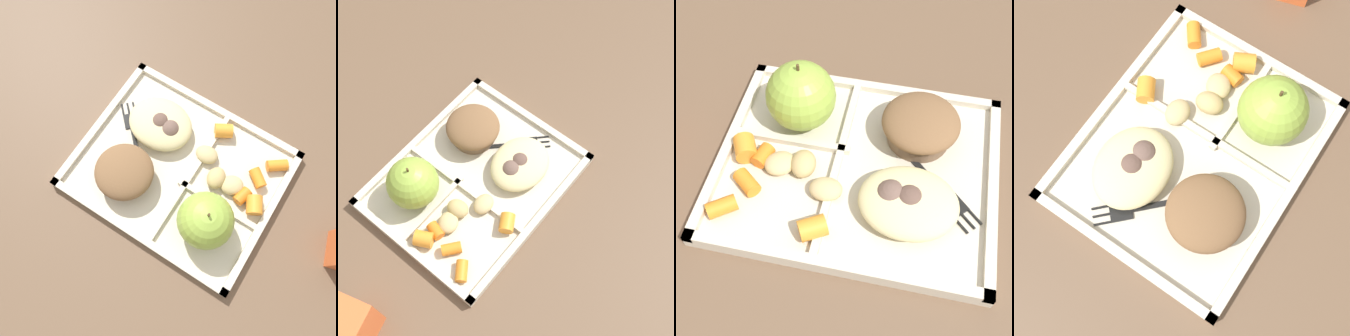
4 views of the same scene
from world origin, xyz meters
TOP-DOWN VIEW (x-y plane):
  - ground at (0.00, 0.00)m, footprint 6.00×6.00m
  - lunch_tray at (-0.00, 0.00)m, footprint 0.34×0.27m
  - green_apple at (-0.08, 0.06)m, footprint 0.09×0.09m
  - bran_muffin at (0.07, 0.06)m, footprint 0.10×0.10m
  - carrot_slice_near_corner at (-0.11, -0.01)m, footprint 0.03×0.03m
  - carrot_slice_large at (-0.14, -0.01)m, footprint 0.04×0.04m
  - carrot_slice_small at (-0.14, -0.09)m, footprint 0.04×0.04m
  - carrot_slice_back at (-0.12, -0.06)m, footprint 0.04×0.03m
  - carrot_slice_tilted at (-0.03, -0.10)m, footprint 0.04×0.04m
  - potato_chunk_corner at (-0.09, -0.02)m, footprint 0.05×0.05m
  - potato_chunk_wedge at (-0.03, -0.05)m, footprint 0.04×0.03m
  - potato_chunk_large at (-0.06, -0.02)m, footprint 0.04×0.04m
  - egg_noodle_pile at (0.07, -0.05)m, footprint 0.11×0.10m
  - meatball_back at (0.06, -0.06)m, footprint 0.03×0.03m
  - meatball_side at (0.07, -0.05)m, footprint 0.04×0.04m
  - meatball_front at (0.05, -0.05)m, footprint 0.04×0.04m
  - plastic_fork at (0.11, -0.02)m, footprint 0.11×0.11m

SIDE VIEW (x-z plane):
  - ground at x=0.00m, z-range 0.00..0.00m
  - lunch_tray at x=0.00m, z-range 0.00..0.02m
  - plastic_fork at x=0.11m, z-range 0.01..0.01m
  - carrot_slice_back at x=-0.12m, z-range 0.01..0.03m
  - carrot_slice_near_corner at x=-0.11m, z-range 0.01..0.03m
  - carrot_slice_small at x=-0.14m, z-range 0.01..0.03m
  - potato_chunk_corner at x=-0.09m, z-range 0.01..0.03m
  - potato_chunk_wedge at x=-0.03m, z-range 0.01..0.03m
  - potato_chunk_large at x=-0.06m, z-range 0.01..0.04m
  - carrot_slice_tilted at x=-0.03m, z-range 0.01..0.04m
  - carrot_slice_large at x=-0.14m, z-range 0.01..0.04m
  - meatball_back at x=0.06m, z-range 0.01..0.04m
  - egg_noodle_pile at x=0.07m, z-range 0.01..0.05m
  - meatball_front at x=0.05m, z-range 0.01..0.05m
  - meatball_side at x=0.07m, z-range 0.01..0.05m
  - bran_muffin at x=0.07m, z-range 0.01..0.06m
  - green_apple at x=-0.08m, z-range 0.01..0.10m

